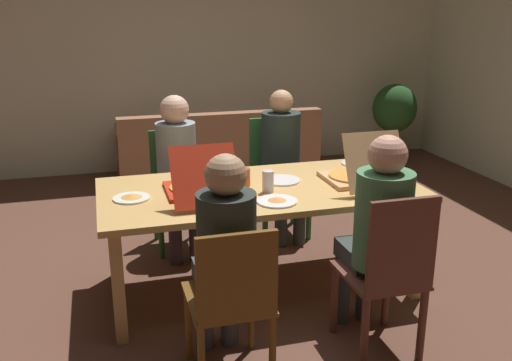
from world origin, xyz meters
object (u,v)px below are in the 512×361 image
Objects in this scene: pizza_box_0 at (198,186)px; pizza_box_1 at (357,175)px; drinking_glass_1 at (244,177)px; person_1 at (282,153)px; person_2 at (378,226)px; plate_1 at (281,180)px; person_3 at (224,248)px; chair_0 at (176,185)px; plate_2 at (277,201)px; potted_plant at (394,115)px; chair_1 at (277,173)px; plate_3 at (356,163)px; person_0 at (178,163)px; plate_0 at (131,197)px; couch at (218,154)px; drinking_glass_2 at (185,168)px; drinking_glass_0 at (268,182)px; chair_3 at (232,299)px; dining_table at (260,198)px; chair_2 at (388,273)px.

pizza_box_0 is 1.08× the size of pizza_box_1.
drinking_glass_1 is (0.33, 0.09, 0.01)m from pizza_box_0.
person_1 is 2.21× the size of pizza_box_1.
plate_1 is at bearing 106.14° from person_2.
chair_0 is at bearing 90.00° from person_3.
plate_2 is 3.91m from potted_plant.
plate_3 is (0.42, -0.65, 0.23)m from chair_1.
person_0 is 0.81m from drinking_glass_1.
plate_0 is (-1.27, -1.00, 0.23)m from chair_1.
person_2 reaches higher than drinking_glass_1.
person_3 reaches higher than couch.
pizza_box_1 is 0.26× the size of couch.
plate_3 is at bearing -124.85° from potted_plant.
chair_0 is at bearing 90.73° from pizza_box_0.
chair_0 is 7.87× the size of drinking_glass_1.
chair_1 is at bearing 35.15° from drinking_glass_2.
plate_2 is (0.44, -0.29, -0.04)m from pizza_box_0.
pizza_box_1 is 3.91× the size of drinking_glass_0.
drinking_glass_0 reaches higher than plate_0.
person_2 reaches higher than chair_3.
person_2 is at bearing -87.07° from couch.
potted_plant is (2.32, 2.62, -0.15)m from plate_1.
person_3 is at bearing -110.77° from drinking_glass_1.
person_2 is 2.22× the size of pizza_box_1.
person_0 is 1.63m from person_3.
person_2 reaches higher than drinking_glass_0.
person_2 is at bearing -61.52° from person_0.
person_2 reaches higher than person_3.
plate_1 is (0.61, -0.71, 0.02)m from person_0.
person_0 reaches higher than dining_table.
person_1 is (0.87, 0.05, -0.00)m from person_0.
person_3 is (-0.87, -0.03, -0.02)m from person_2.
pizza_box_0 reaches higher than drinking_glass_2.
dining_table is 2.16× the size of chair_1.
person_1 is at bearing 129.46° from plate_3.
plate_1 is at bearing 160.33° from pizza_box_1.
drinking_glass_2 is at bearing 123.38° from chair_2.
pizza_box_1 reaches higher than potted_plant.
person_0 is 1.27× the size of chair_2.
person_2 is 1.39× the size of chair_3.
chair_0 is 1.52m from pizza_box_1.
plate_3 is 0.22× the size of potted_plant.
person_0 reaches higher than chair_3.
plate_2 reaches higher than plate_1.
person_0 is (0.00, -0.15, 0.23)m from chair_0.
person_0 is at bearing 112.02° from plate_2.
person_2 reaches higher than plate_2.
pizza_box_0 is (-0.86, -0.88, 0.06)m from person_1.
person_3 reaches higher than chair_3.
potted_plant is at bearing 48.43° from plate_1.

